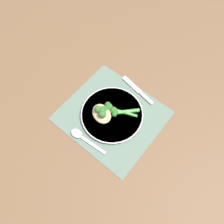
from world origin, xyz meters
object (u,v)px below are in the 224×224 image
Objects in this scene: broccoli_stalk_left at (106,112)px; plate at (112,114)px; spoon at (80,136)px; knife at (138,90)px; broccoli_stalk_right at (110,108)px; chicken_fillet at (102,114)px; broccoli_stalk_front at (118,112)px.

plate is at bearing -95.49° from broccoli_stalk_left.
spoon is at bearing 134.76° from broccoli_stalk_left.
knife is at bearing -49.64° from broccoli_stalk_left.
broccoli_stalk_right is 0.16m from knife.
chicken_fillet is 1.10× the size of broccoli_stalk_front.
plate is 1.53× the size of spoon.
plate is 0.16m from spoon.
broccoli_stalk_left is (-0.02, -0.01, 0.02)m from plate.
broccoli_stalk_left is 1.09× the size of broccoli_stalk_front.
plate reaches higher than knife.
plate is at bearing 91.88° from broccoli_stalk_front.
plate is at bearing -144.60° from broccoli_stalk_right.
chicken_fillet is at bearing 178.05° from knife.
broccoli_stalk_right is (0.00, 0.03, 0.00)m from broccoli_stalk_left.
broccoli_stalk_front reaches higher than broccoli_stalk_left.
plate is 0.03m from broccoli_stalk_left.
knife is 0.32m from spoon.
broccoli_stalk_right reaches higher than chicken_fillet.
broccoli_stalk_right reaches higher than knife.
spoon is at bearing -104.23° from plate.
broccoli_stalk_right is 1.36× the size of broccoli_stalk_front.
knife is at bearing 85.48° from plate.
knife is (0.04, 0.19, -0.02)m from chicken_fillet.
broccoli_stalk_front is at bearing 48.27° from chicken_fillet.
broccoli_stalk_front is 0.55× the size of knife.
broccoli_stalk_front is at bearing -22.49° from spoon.
broccoli_stalk_left is at bearing 178.74° from knife.
broccoli_stalk_right is 0.82× the size of spoon.
broccoli_stalk_right reaches higher than broccoli_stalk_front.
plate is 0.16m from knife.
broccoli_stalk_right is at bearing -11.87° from spoon.
broccoli_stalk_right is (0.01, 0.04, -0.00)m from chicken_fillet.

